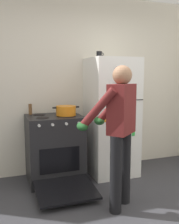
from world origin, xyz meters
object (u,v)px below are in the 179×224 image
Objects in this scene: coffee_mug at (99,55)px; pepper_mill at (30,109)px; refrigerator at (111,117)px; red_pot at (66,111)px; stove_range at (55,149)px; person_cook at (118,125)px.

coffee_mug is 0.74× the size of pepper_mill.
red_pot is (-0.71, -0.05, 0.13)m from refrigerator.
stove_range is 0.67m from pepper_mill.
coffee_mug is at bearing 164.17° from refrigerator.
coffee_mug is (0.19, 1.04, 0.84)m from person_cook.
red_pot is at bearing -28.52° from pepper_mill.
pepper_mill is (-1.17, 0.20, 0.14)m from refrigerator.
pepper_mill is (-0.81, 1.19, 0.06)m from person_cook.
refrigerator is 0.73m from red_pot.
refrigerator is at bearing -9.68° from pepper_mill.
person_cook is (0.51, -0.98, 0.50)m from stove_range.
coffee_mug reaches higher than refrigerator.
red_pot is (0.16, -0.03, 0.55)m from stove_range.
red_pot is 3.36× the size of coffee_mug.
person_cook is 1.01m from red_pot.
stove_range is 11.03× the size of coffee_mug.
coffee_mug is at bearing 10.56° from red_pot.
stove_range is 1.51m from coffee_mug.
person_cook is 14.28× the size of coffee_mug.
stove_range is at bearing -36.02° from pepper_mill.
stove_range is 0.57m from red_pot.
refrigerator reaches higher than person_cook.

